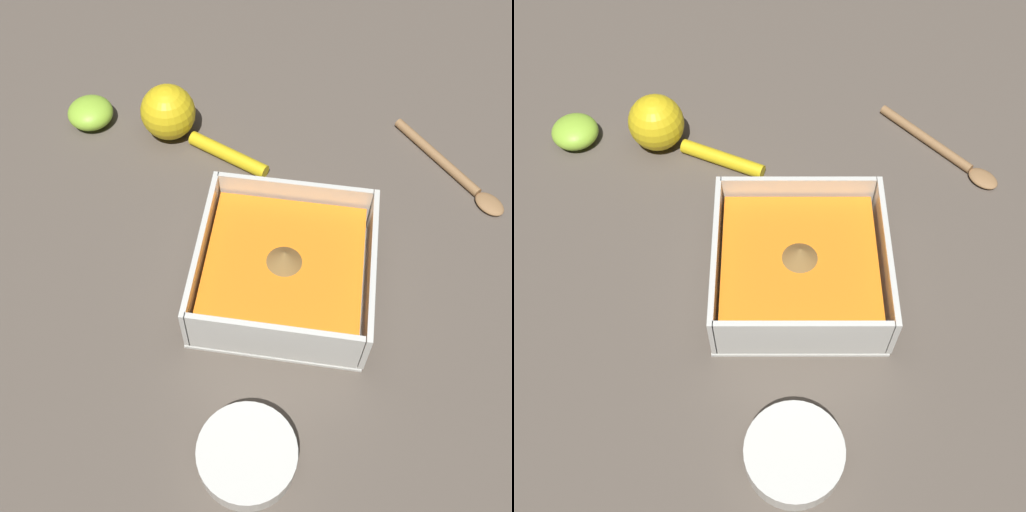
% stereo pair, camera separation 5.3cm
% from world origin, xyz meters
% --- Properties ---
extents(ground_plane, '(4.00, 4.00, 0.00)m').
position_xyz_m(ground_plane, '(0.00, 0.00, 0.00)').
color(ground_plane, brown).
extents(square_dish, '(0.19, 0.19, 0.07)m').
position_xyz_m(square_dish, '(-0.01, 0.00, 0.03)').
color(square_dish, silver).
rests_on(square_dish, ground_plane).
extents(spice_bowl, '(0.09, 0.09, 0.03)m').
position_xyz_m(spice_bowl, '(0.19, -0.01, 0.01)').
color(spice_bowl, silver).
rests_on(spice_bowl, ground_plane).
extents(lemon_squeezer, '(0.10, 0.18, 0.07)m').
position_xyz_m(lemon_squeezer, '(-0.22, -0.17, 0.03)').
color(lemon_squeezer, yellow).
rests_on(lemon_squeezer, ground_plane).
extents(lemon_half, '(0.06, 0.06, 0.03)m').
position_xyz_m(lemon_half, '(-0.23, -0.29, 0.02)').
color(lemon_half, '#93CC38').
rests_on(lemon_half, ground_plane).
extents(wooden_spoon, '(0.15, 0.14, 0.01)m').
position_xyz_m(wooden_spoon, '(-0.20, 0.20, 0.01)').
color(wooden_spoon, olive).
rests_on(wooden_spoon, ground_plane).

